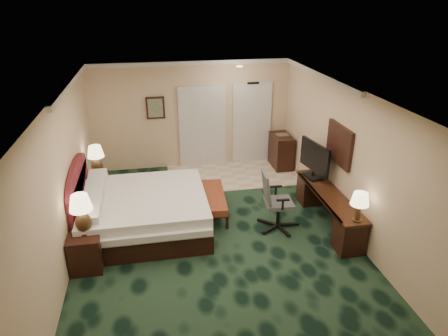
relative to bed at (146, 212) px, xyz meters
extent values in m
cube|color=black|center=(1.26, -0.79, -0.36)|extent=(5.00, 7.50, 0.00)
cube|color=white|center=(1.26, -0.79, 2.34)|extent=(5.00, 7.50, 0.00)
cube|color=#D5B889|center=(1.26, 2.96, 0.99)|extent=(5.00, 0.00, 2.70)
cube|color=#D5B889|center=(-1.24, -0.79, 0.99)|extent=(0.00, 7.50, 2.70)
cube|color=#D5B889|center=(3.76, -0.79, 0.99)|extent=(0.00, 7.50, 2.70)
cube|color=beige|center=(2.16, 2.11, -0.36)|extent=(3.20, 1.70, 0.01)
cube|color=silver|center=(2.81, 2.93, 0.69)|extent=(1.02, 0.06, 2.18)
cube|color=#B9B9B9|center=(1.51, 2.92, 0.69)|extent=(1.20, 0.06, 2.10)
cube|color=#456855|center=(0.36, 2.92, 1.24)|extent=(0.45, 0.06, 0.55)
cube|color=white|center=(3.72, -0.19, 1.19)|extent=(0.05, 0.95, 0.75)
cube|color=white|center=(0.00, 0.00, 0.00)|extent=(2.29, 2.12, 0.73)
cube|color=black|center=(-0.97, -1.00, -0.05)|extent=(0.50, 0.58, 0.63)
cube|color=black|center=(-1.01, 1.50, -0.09)|extent=(0.44, 0.50, 0.54)
cube|color=maroon|center=(1.34, 0.31, -0.13)|extent=(0.58, 1.41, 0.47)
cube|color=black|center=(3.49, -0.47, -0.03)|extent=(0.50, 2.30, 0.66)
cube|color=black|center=(3.45, 0.28, 0.69)|extent=(0.25, 0.98, 0.77)
cube|color=black|center=(3.48, 2.41, 0.07)|extent=(0.45, 0.81, 0.86)
camera|label=1|loc=(0.24, -6.76, 3.84)|focal=32.00mm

